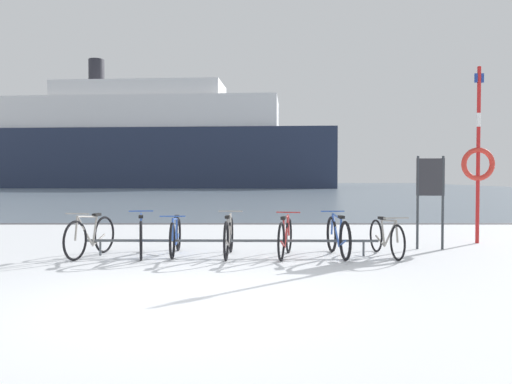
{
  "coord_description": "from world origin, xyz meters",
  "views": [
    {
      "loc": [
        0.9,
        -5.75,
        1.46
      ],
      "look_at": [
        0.95,
        7.0,
        1.08
      ],
      "focal_mm": 35.49,
      "sensor_mm": 36.0,
      "label": 1
    }
  ],
  "objects": [
    {
      "name": "ground",
      "position": [
        0.0,
        53.9,
        -0.04
      ],
      "size": [
        80.0,
        132.0,
        0.08
      ],
      "color": "white"
    },
    {
      "name": "bike_rack",
      "position": [
        0.44,
        3.58,
        0.27
      ],
      "size": [
        5.43,
        0.11,
        0.31
      ],
      "color": "#4C5156",
      "rests_on": "ground"
    },
    {
      "name": "bicycle_0",
      "position": [
        -2.14,
        3.48,
        0.37
      ],
      "size": [
        0.54,
        1.63,
        0.83
      ],
      "color": "black",
      "rests_on": "ground"
    },
    {
      "name": "bicycle_1",
      "position": [
        -1.22,
        3.52,
        0.37
      ],
      "size": [
        0.52,
        1.64,
        0.82
      ],
      "color": "black",
      "rests_on": "ground"
    },
    {
      "name": "bicycle_2",
      "position": [
        -0.62,
        3.7,
        0.35
      ],
      "size": [
        0.46,
        1.67,
        0.77
      ],
      "color": "black",
      "rests_on": "ground"
    },
    {
      "name": "bicycle_3",
      "position": [
        0.39,
        3.5,
        0.37
      ],
      "size": [
        0.46,
        1.7,
        0.82
      ],
      "color": "black",
      "rests_on": "ground"
    },
    {
      "name": "bicycle_4",
      "position": [
        1.43,
        3.46,
        0.36
      ],
      "size": [
        0.49,
        1.61,
        0.8
      ],
      "color": "black",
      "rests_on": "ground"
    },
    {
      "name": "bicycle_5",
      "position": [
        2.41,
        3.53,
        0.37
      ],
      "size": [
        0.46,
        1.7,
        0.81
      ],
      "color": "black",
      "rests_on": "ground"
    },
    {
      "name": "bicycle_6",
      "position": [
        3.3,
        3.53,
        0.34
      ],
      "size": [
        0.46,
        1.67,
        0.75
      ],
      "color": "black",
      "rests_on": "ground"
    },
    {
      "name": "info_sign",
      "position": [
        4.41,
        4.43,
        1.27
      ],
      "size": [
        0.55,
        0.09,
        1.89
      ],
      "color": "#33383D",
      "rests_on": "ground"
    },
    {
      "name": "rescue_post",
      "position": [
        5.78,
        5.38,
        1.85
      ],
      "size": [
        0.74,
        0.11,
        3.88
      ],
      "color": "red",
      "rests_on": "ground"
    },
    {
      "name": "ferry_ship",
      "position": [
        -14.58,
        66.39,
        6.13
      ],
      "size": [
        52.55,
        15.76,
        18.28
      ],
      "color": "#232D47",
      "rests_on": "ground"
    }
  ]
}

